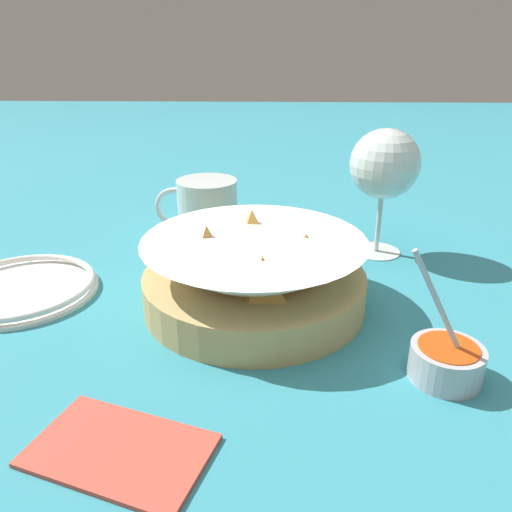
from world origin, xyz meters
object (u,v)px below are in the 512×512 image
wine_glass (384,167)px  food_basket (256,275)px  sauce_cup (446,360)px  beer_mug (207,210)px  side_plate (20,288)px

wine_glass → food_basket: bearing=43.4°
food_basket → wine_glass: wine_glass is taller
sauce_cup → wine_glass: size_ratio=0.72×
beer_mug → side_plate: bearing=44.6°
side_plate → wine_glass: bearing=-162.6°
food_basket → side_plate: size_ratio=1.39×
wine_glass → side_plate: size_ratio=0.97×
sauce_cup → wine_glass: wine_glass is taller
side_plate → food_basket: bearing=176.7°
beer_mug → sauce_cup: bearing=126.5°
sauce_cup → beer_mug: bearing=-53.5°
sauce_cup → beer_mug: sauce_cup is taller
food_basket → wine_glass: size_ratio=1.43×
wine_glass → beer_mug: (0.25, -0.06, -0.08)m
food_basket → side_plate: bearing=-3.3°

